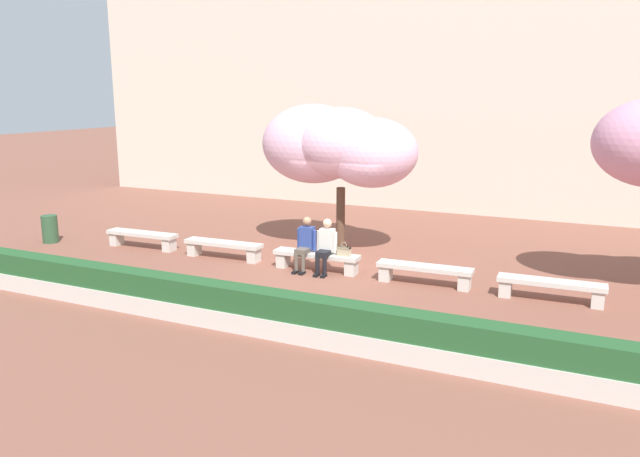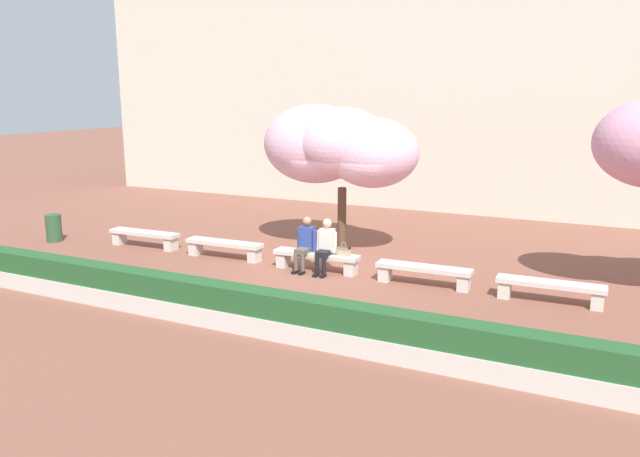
# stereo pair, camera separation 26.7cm
# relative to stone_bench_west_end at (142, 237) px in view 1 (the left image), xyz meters

# --- Properties ---
(ground_plane) EXTENTS (100.00, 100.00, 0.00)m
(ground_plane) POSITION_rel_stone_bench_west_end_xyz_m (5.31, 0.00, -0.31)
(ground_plane) COLOR brown
(building_facade) EXTENTS (28.00, 4.00, 8.31)m
(building_facade) POSITION_rel_stone_bench_west_end_xyz_m (5.31, 10.60, 3.84)
(building_facade) COLOR beige
(building_facade) RESTS_ON ground
(stone_bench_west_end) EXTENTS (2.14, 0.49, 0.45)m
(stone_bench_west_end) POSITION_rel_stone_bench_west_end_xyz_m (0.00, 0.00, 0.00)
(stone_bench_west_end) COLOR beige
(stone_bench_west_end) RESTS_ON ground
(stone_bench_near_west) EXTENTS (2.14, 0.49, 0.45)m
(stone_bench_near_west) POSITION_rel_stone_bench_west_end_xyz_m (2.65, 0.00, 0.00)
(stone_bench_near_west) COLOR beige
(stone_bench_near_west) RESTS_ON ground
(stone_bench_center) EXTENTS (2.14, 0.49, 0.45)m
(stone_bench_center) POSITION_rel_stone_bench_west_end_xyz_m (5.31, 0.00, 0.00)
(stone_bench_center) COLOR beige
(stone_bench_center) RESTS_ON ground
(stone_bench_near_east) EXTENTS (2.14, 0.49, 0.45)m
(stone_bench_near_east) POSITION_rel_stone_bench_west_end_xyz_m (7.96, 0.00, 0.00)
(stone_bench_near_east) COLOR beige
(stone_bench_near_east) RESTS_ON ground
(stone_bench_east_end) EXTENTS (2.14, 0.49, 0.45)m
(stone_bench_east_end) POSITION_rel_stone_bench_west_end_xyz_m (10.62, 0.00, 0.00)
(stone_bench_east_end) COLOR beige
(stone_bench_east_end) RESTS_ON ground
(person_seated_left) EXTENTS (0.51, 0.68, 1.29)m
(person_seated_left) POSITION_rel_stone_bench_west_end_xyz_m (5.04, -0.05, 0.39)
(person_seated_left) COLOR black
(person_seated_left) RESTS_ON ground
(person_seated_right) EXTENTS (0.51, 0.69, 1.29)m
(person_seated_right) POSITION_rel_stone_bench_west_end_xyz_m (5.58, -0.05, 0.39)
(person_seated_right) COLOR black
(person_seated_right) RESTS_ON ground
(handbag) EXTENTS (0.30, 0.15, 0.34)m
(handbag) POSITION_rel_stone_bench_west_end_xyz_m (6.03, -0.01, 0.27)
(handbag) COLOR tan
(handbag) RESTS_ON stone_bench_center
(cherry_tree_main) EXTENTS (4.37, 2.63, 3.90)m
(cherry_tree_main) POSITION_rel_stone_bench_west_end_xyz_m (4.91, 2.12, 2.50)
(cherry_tree_main) COLOR #513828
(cherry_tree_main) RESTS_ON ground
(planter_hedge_foreground) EXTENTS (14.92, 0.50, 0.80)m
(planter_hedge_foreground) POSITION_rel_stone_bench_west_end_xyz_m (5.31, -3.99, 0.07)
(planter_hedge_foreground) COLOR beige
(planter_hedge_foreground) RESTS_ON ground
(trash_bin) EXTENTS (0.44, 0.44, 0.78)m
(trash_bin) POSITION_rel_stone_bench_west_end_xyz_m (-2.82, -0.59, 0.08)
(trash_bin) COLOR #2D5133
(trash_bin) RESTS_ON ground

